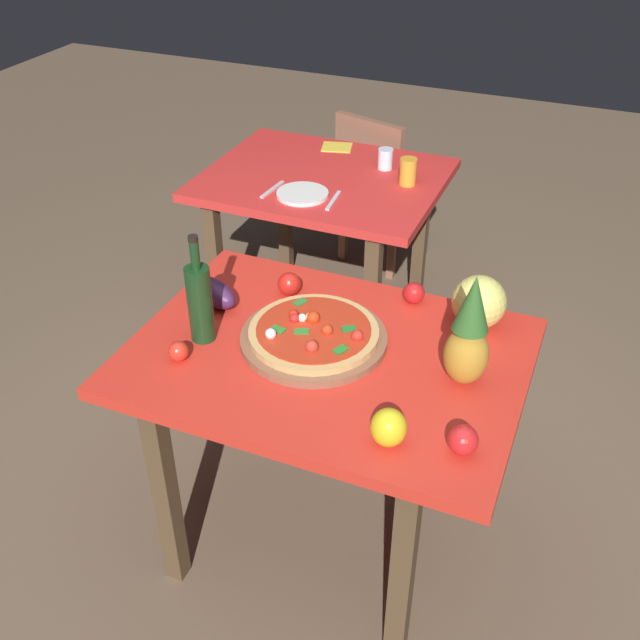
{
  "coord_description": "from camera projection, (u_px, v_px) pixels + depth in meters",
  "views": [
    {
      "loc": [
        0.66,
        -1.65,
        2.13
      ],
      "look_at": [
        -0.06,
        0.08,
        0.83
      ],
      "focal_mm": 41.7,
      "sensor_mm": 36.0,
      "label": 1
    }
  ],
  "objects": [
    {
      "name": "fork_utensil",
      "position": [
        272.0,
        189.0,
        3.16
      ],
      "size": [
        0.03,
        0.18,
        0.01
      ],
      "primitive_type": "cube",
      "rotation": [
        0.0,
        0.0,
        -0.09
      ],
      "color": "silver",
      "rests_on": "background_table"
    },
    {
      "name": "knife_utensil",
      "position": [
        333.0,
        200.0,
        3.07
      ],
      "size": [
        0.03,
        0.18,
        0.01
      ],
      "primitive_type": "cube",
      "rotation": [
        0.0,
        0.0,
        0.09
      ],
      "color": "silver",
      "rests_on": "background_table"
    },
    {
      "name": "pizza_board",
      "position": [
        314.0,
        339.0,
        2.26
      ],
      "size": [
        0.45,
        0.45,
        0.02
      ],
      "primitive_type": "cylinder",
      "color": "brown",
      "rests_on": "display_table"
    },
    {
      "name": "tomato_near_board",
      "position": [
        289.0,
        284.0,
        2.47
      ],
      "size": [
        0.08,
        0.08,
        0.08
      ],
      "primitive_type": "sphere",
      "color": "red",
      "rests_on": "display_table"
    },
    {
      "name": "tomato_at_corner",
      "position": [
        463.0,
        440.0,
        1.87
      ],
      "size": [
        0.08,
        0.08,
        0.08
      ],
      "primitive_type": "sphere",
      "color": "red",
      "rests_on": "display_table"
    },
    {
      "name": "eggplant",
      "position": [
        213.0,
        292.0,
        2.42
      ],
      "size": [
        0.22,
        0.16,
        0.09
      ],
      "primitive_type": "ellipsoid",
      "rotation": [
        0.0,
        0.0,
        2.77
      ],
      "color": "#44214A",
      "rests_on": "display_table"
    },
    {
      "name": "melon",
      "position": [
        479.0,
        302.0,
        2.3
      ],
      "size": [
        0.17,
        0.17,
        0.17
      ],
      "primitive_type": "sphere",
      "color": "#DBD465",
      "rests_on": "display_table"
    },
    {
      "name": "background_table",
      "position": [
        323.0,
        198.0,
        3.35
      ],
      "size": [
        1.04,
        0.84,
        0.78
      ],
      "color": "brown",
      "rests_on": "ground_plane"
    },
    {
      "name": "drinking_glass_juice",
      "position": [
        408.0,
        172.0,
        3.18
      ],
      "size": [
        0.07,
        0.07,
        0.12
      ],
      "primitive_type": "cylinder",
      "color": "orange",
      "rests_on": "background_table"
    },
    {
      "name": "dining_chair",
      "position": [
        379.0,
        182.0,
        3.93
      ],
      "size": [
        0.5,
        0.5,
        0.85
      ],
      "rotation": [
        0.0,
        0.0,
        2.85
      ],
      "color": "brown",
      "rests_on": "ground_plane"
    },
    {
      "name": "pizza",
      "position": [
        314.0,
        332.0,
        2.25
      ],
      "size": [
        0.4,
        0.4,
        0.06
      ],
      "color": "tan",
      "rests_on": "pizza_board"
    },
    {
      "name": "display_table",
      "position": [
        327.0,
        378.0,
        2.29
      ],
      "size": [
        1.17,
        0.86,
        0.78
      ],
      "color": "brown",
      "rests_on": "ground_plane"
    },
    {
      "name": "ground_plane",
      "position": [
        326.0,
        523.0,
        2.67
      ],
      "size": [
        10.0,
        10.0,
        0.0
      ],
      "primitive_type": "plane",
      "color": "brown"
    },
    {
      "name": "drinking_glass_water",
      "position": [
        385.0,
        159.0,
        3.33
      ],
      "size": [
        0.07,
        0.07,
        0.09
      ],
      "primitive_type": "cylinder",
      "color": "silver",
      "rests_on": "background_table"
    },
    {
      "name": "wine_bottle",
      "position": [
        200.0,
        301.0,
        2.21
      ],
      "size": [
        0.08,
        0.08,
        0.35
      ],
      "color": "#163719",
      "rests_on": "display_table"
    },
    {
      "name": "dinner_plate",
      "position": [
        302.0,
        194.0,
        3.11
      ],
      "size": [
        0.22,
        0.22,
        0.02
      ],
      "primitive_type": "cylinder",
      "color": "white",
      "rests_on": "background_table"
    },
    {
      "name": "napkin_folded",
      "position": [
        337.0,
        147.0,
        3.55
      ],
      "size": [
        0.17,
        0.15,
        0.01
      ],
      "primitive_type": "cube",
      "rotation": [
        0.0,
        0.0,
        0.25
      ],
      "color": "yellow",
      "rests_on": "background_table"
    },
    {
      "name": "pineapple_left",
      "position": [
        469.0,
        336.0,
        2.03
      ],
      "size": [
        0.13,
        0.13,
        0.35
      ],
      "color": "#B68429",
      "rests_on": "display_table"
    },
    {
      "name": "tomato_by_bottle",
      "position": [
        414.0,
        293.0,
        2.43
      ],
      "size": [
        0.07,
        0.07,
        0.07
      ],
      "primitive_type": "sphere",
      "color": "red",
      "rests_on": "display_table"
    },
    {
      "name": "bell_pepper",
      "position": [
        389.0,
        427.0,
        1.89
      ],
      "size": [
        0.1,
        0.1,
        0.1
      ],
      "primitive_type": "ellipsoid",
      "color": "yellow",
      "rests_on": "display_table"
    },
    {
      "name": "tomato_beside_pepper",
      "position": [
        178.0,
        351.0,
        2.18
      ],
      "size": [
        0.06,
        0.06,
        0.06
      ],
      "primitive_type": "sphere",
      "color": "red",
      "rests_on": "display_table"
    }
  ]
}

